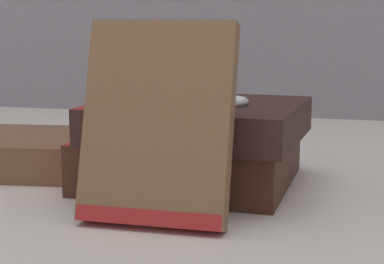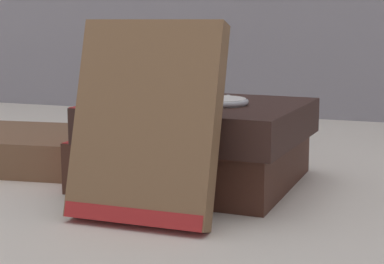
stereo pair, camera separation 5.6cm
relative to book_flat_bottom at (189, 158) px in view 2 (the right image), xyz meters
name	(u,v)px [view 2 (the right image)]	position (x,y,z in m)	size (l,w,h in m)	color
ground_plane	(128,189)	(-0.04, -0.05, -0.02)	(3.00, 3.00, 0.00)	beige
book_flat_bottom	(189,158)	(0.00, 0.00, 0.00)	(0.19, 0.18, 0.05)	#422319
book_flat_top	(196,120)	(0.01, -0.01, 0.04)	(0.19, 0.17, 0.03)	#331E19
book_side_left	(0,147)	(-0.22, 0.00, -0.01)	(0.23, 0.16, 0.04)	brown
book_leaning_front	(145,129)	(0.01, -0.13, 0.05)	(0.11, 0.06, 0.16)	brown
pocket_watch	(220,101)	(0.04, -0.02, 0.06)	(0.05, 0.05, 0.01)	white
reading_glasses	(206,144)	(-0.04, 0.18, -0.02)	(0.11, 0.06, 0.00)	black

